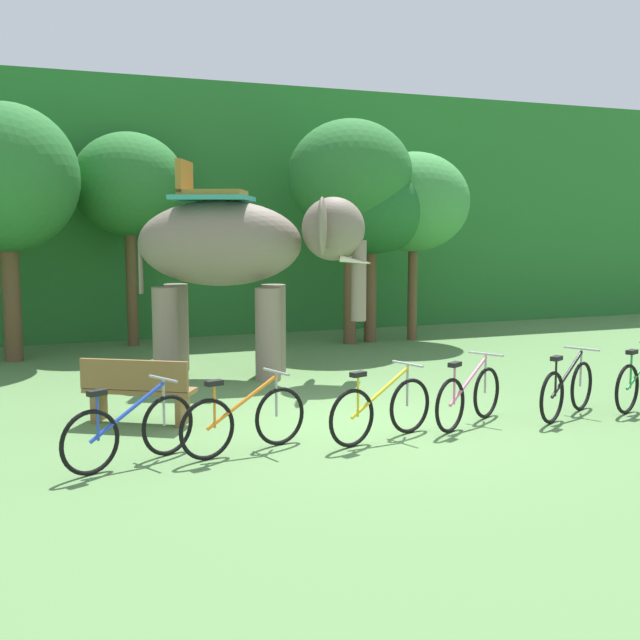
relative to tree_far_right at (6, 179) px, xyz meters
The scene contains 14 objects.
ground_plane 9.03m from the tree_far_right, 57.63° to the right, with size 80.00×80.00×0.00m, color #567F47.
foliage_hedge 6.76m from the tree_far_right, 48.76° to the left, with size 36.00×6.00×6.08m, color #28702D.
tree_far_right is the anchor object (origin of this frame).
tree_center_right 2.76m from the tree_far_right, 25.96° to the left, with size 2.46×2.46×4.69m.
tree_right 7.12m from the tree_far_right, ahead, with size 2.79×2.79×5.01m.
tree_far_left 7.69m from the tree_far_right, ahead, with size 2.76×2.76×4.11m.
tree_center_left 8.75m from the tree_far_right, ahead, with size 2.58×2.58×4.36m.
elephant 5.05m from the tree_far_right, 39.40° to the right, with size 4.15×3.02×3.78m.
bike_blue 8.47m from the tree_far_right, 81.07° to the right, with size 1.56×0.83×0.92m.
bike_orange 8.75m from the tree_far_right, 71.94° to the right, with size 1.65×0.65×0.92m.
bike_yellow 9.47m from the tree_far_right, 61.54° to the right, with size 1.64×0.69×0.92m.
bike_pink 10.00m from the tree_far_right, 53.41° to the right, with size 1.51×0.90×0.92m.
bike_black 11.00m from the tree_far_right, 47.05° to the right, with size 1.53×0.87×0.92m.
wooden_bench 6.88m from the tree_far_right, 75.31° to the right, with size 1.49×1.14×0.89m.
Camera 1 is at (-4.31, -9.29, 2.61)m, focal length 43.52 mm.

